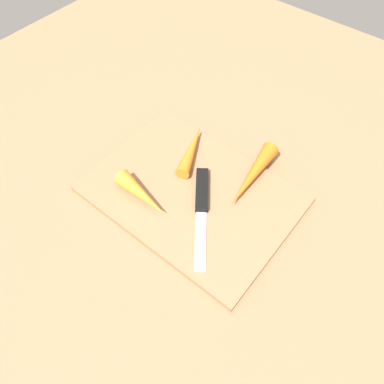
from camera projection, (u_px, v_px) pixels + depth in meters
ground_plane at (192, 196)px, 0.69m from camera, size 1.40×1.40×0.00m
cutting_board at (192, 194)px, 0.69m from camera, size 0.36×0.26×0.01m
knife at (202, 196)px, 0.67m from camera, size 0.14×0.17×0.01m
carrot_longest at (252, 175)px, 0.69m from camera, size 0.05×0.16×0.03m
carrot_medium at (192, 149)px, 0.73m from camera, size 0.07×0.13×0.03m
carrot_shortest at (142, 194)px, 0.66m from camera, size 0.11×0.04×0.03m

